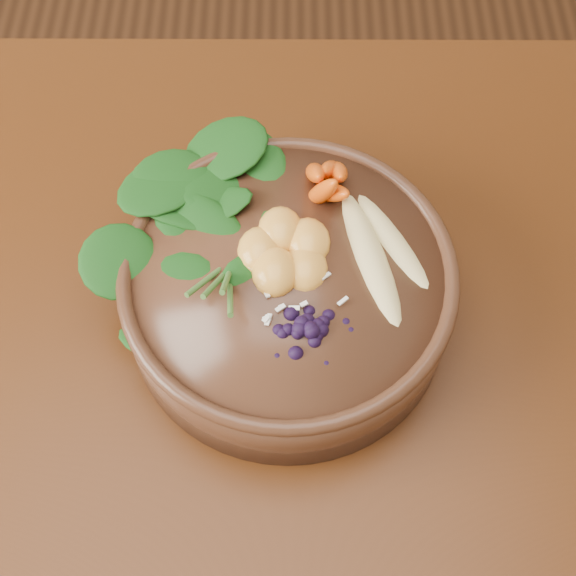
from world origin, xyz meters
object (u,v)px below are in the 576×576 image
banana_halves (383,240)px  mandarin_cluster (286,243)px  stoneware_bowl (288,293)px  carrot_cluster (327,159)px  dining_table (121,434)px  kale_heap (221,209)px  blueberry_pile (309,321)px

banana_halves → mandarin_cluster: mandarin_cluster is taller
stoneware_bowl → carrot_cluster: (0.03, 0.09, 0.08)m
dining_table → carrot_cluster: bearing=41.4°
kale_heap → banana_halves: 0.14m
stoneware_bowl → kale_heap: kale_heap is taller
dining_table → banana_halves: banana_halves is taller
banana_halves → dining_table: bearing=-169.2°
kale_heap → blueberry_pile: (0.08, -0.11, -0.00)m
dining_table → stoneware_bowl: bearing=27.5°
kale_heap → carrot_cluster: 0.10m
stoneware_bowl → blueberry_pile: bearing=-74.0°
banana_halves → blueberry_pile: bearing=-141.5°
carrot_cluster → mandarin_cluster: (-0.04, -0.07, -0.02)m
kale_heap → mandarin_cluster: 0.06m
carrot_cluster → mandarin_cluster: 0.08m
mandarin_cluster → blueberry_pile: size_ratio=0.69×
kale_heap → banana_halves: bearing=-10.4°
stoneware_bowl → mandarin_cluster: size_ratio=3.15×
stoneware_bowl → carrot_cluster: 0.12m
dining_table → carrot_cluster: carrot_cluster is taller
dining_table → carrot_cluster: 0.34m
mandarin_cluster → carrot_cluster: bearing=63.3°
banana_halves → blueberry_pile: 0.10m
kale_heap → banana_halves: kale_heap is taller
stoneware_bowl → mandarin_cluster: (-0.00, 0.02, 0.06)m
banana_halves → blueberry_pile: blueberry_pile is taller
kale_heap → mandarin_cluster: bearing=-28.7°
mandarin_cluster → banana_halves: bearing=3.4°
carrot_cluster → mandarin_cluster: carrot_cluster is taller
banana_halves → blueberry_pile: (-0.06, -0.08, 0.01)m
kale_heap → dining_table: bearing=-128.4°
banana_halves → mandarin_cluster: (-0.08, -0.00, 0.00)m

